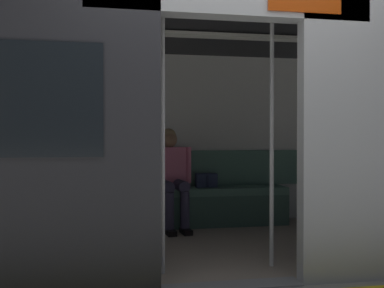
% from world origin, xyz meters
% --- Properties ---
extents(ground_plane, '(60.00, 60.00, 0.00)m').
position_xyz_m(ground_plane, '(0.00, 0.00, 0.00)').
color(ground_plane, gray).
extents(train_car, '(6.40, 2.65, 2.27)m').
position_xyz_m(train_car, '(0.08, -1.17, 1.50)').
color(train_car, silver).
rests_on(train_car, ground_plane).
extents(bench_seat, '(2.56, 0.44, 0.47)m').
position_xyz_m(bench_seat, '(0.00, -2.14, 0.36)').
color(bench_seat, '#4C7566').
rests_on(bench_seat, ground_plane).
extents(person_seated, '(0.55, 0.71, 1.20)m').
position_xyz_m(person_seated, '(0.19, -2.09, 0.69)').
color(person_seated, pink).
rests_on(person_seated, ground_plane).
extents(handbag, '(0.26, 0.15, 0.17)m').
position_xyz_m(handbag, '(-0.28, -2.20, 0.56)').
color(handbag, '#262D4C').
rests_on(handbag, bench_seat).
extents(book, '(0.15, 0.22, 0.03)m').
position_xyz_m(book, '(0.54, -2.17, 0.49)').
color(book, '#B22D2D').
rests_on(book, bench_seat).
extents(grab_pole_door, '(0.04, 0.04, 2.13)m').
position_xyz_m(grab_pole_door, '(0.46, -0.37, 1.07)').
color(grab_pole_door, silver).
rests_on(grab_pole_door, ground_plane).
extents(grab_pole_far, '(0.04, 0.04, 2.13)m').
position_xyz_m(grab_pole_far, '(-0.46, -0.42, 1.07)').
color(grab_pole_far, silver).
rests_on(grab_pole_far, ground_plane).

